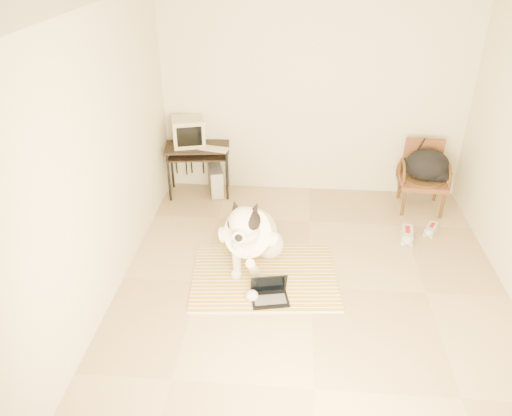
# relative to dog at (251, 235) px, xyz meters

# --- Properties ---
(floor) EXTENTS (4.50, 4.50, 0.00)m
(floor) POSITION_rel_dog_xyz_m (0.65, -0.34, -0.39)
(floor) COLOR tan
(floor) RESTS_ON ground
(ceiling) EXTENTS (4.50, 4.50, 0.00)m
(ceiling) POSITION_rel_dog_xyz_m (0.65, -0.34, 2.31)
(ceiling) COLOR white
(ceiling) RESTS_ON wall_back
(wall_back) EXTENTS (4.50, 0.00, 4.50)m
(wall_back) POSITION_rel_dog_xyz_m (0.65, 1.91, 0.96)
(wall_back) COLOR beige
(wall_back) RESTS_ON floor
(wall_front) EXTENTS (4.50, 0.00, 4.50)m
(wall_front) POSITION_rel_dog_xyz_m (0.65, -2.59, 0.96)
(wall_front) COLOR beige
(wall_front) RESTS_ON floor
(wall_left) EXTENTS (0.00, 4.50, 4.50)m
(wall_left) POSITION_rel_dog_xyz_m (-1.35, -0.34, 0.96)
(wall_left) COLOR beige
(wall_left) RESTS_ON floor
(rug) EXTENTS (1.63, 1.30, 0.02)m
(rug) POSITION_rel_dog_xyz_m (0.16, -0.20, -0.38)
(rug) COLOR orange
(rug) RESTS_ON floor
(dog) EXTENTS (0.65, 1.37, 0.98)m
(dog) POSITION_rel_dog_xyz_m (0.00, 0.00, 0.00)
(dog) COLOR silver
(dog) RESTS_ON rug
(laptop) EXTENTS (0.41, 0.33, 0.26)m
(laptop) POSITION_rel_dog_xyz_m (0.23, -0.57, -0.31)
(laptop) COLOR black
(laptop) RESTS_ON rug
(computer_desk) EXTENTS (0.90, 0.57, 0.71)m
(computer_desk) POSITION_rel_dog_xyz_m (-0.87, 1.63, 0.22)
(computer_desk) COLOR black
(computer_desk) RESTS_ON floor
(crt_monitor) EXTENTS (0.50, 0.49, 0.37)m
(crt_monitor) POSITION_rel_dog_xyz_m (-0.99, 1.69, 0.50)
(crt_monitor) COLOR #BEB195
(crt_monitor) RESTS_ON computer_desk
(desk_keyboard) EXTENTS (0.41, 0.22, 0.03)m
(desk_keyboard) POSITION_rel_dog_xyz_m (-0.63, 1.54, 0.33)
(desk_keyboard) COLOR #BEB195
(desk_keyboard) RESTS_ON computer_desk
(pc_tower) EXTENTS (0.27, 0.44, 0.38)m
(pc_tower) POSITION_rel_dog_xyz_m (-0.64, 1.66, -0.20)
(pc_tower) COLOR #535356
(pc_tower) RESTS_ON floor
(rattan_chair) EXTENTS (0.61, 0.59, 0.88)m
(rattan_chair) POSITION_rel_dog_xyz_m (2.10, 1.52, 0.05)
(rattan_chair) COLOR brown
(rattan_chair) RESTS_ON floor
(backpack) EXTENTS (0.60, 0.46, 0.42)m
(backpack) POSITION_rel_dog_xyz_m (2.15, 1.48, 0.21)
(backpack) COLOR black
(backpack) RESTS_ON rattan_chair
(sneaker_left) EXTENTS (0.18, 0.34, 0.11)m
(sneaker_left) POSITION_rel_dog_xyz_m (1.81, 0.69, -0.34)
(sneaker_left) COLOR silver
(sneaker_left) RESTS_ON floor
(sneaker_right) EXTENTS (0.22, 0.29, 0.09)m
(sneaker_right) POSITION_rel_dog_xyz_m (2.13, 0.85, -0.35)
(sneaker_right) COLOR silver
(sneaker_right) RESTS_ON floor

